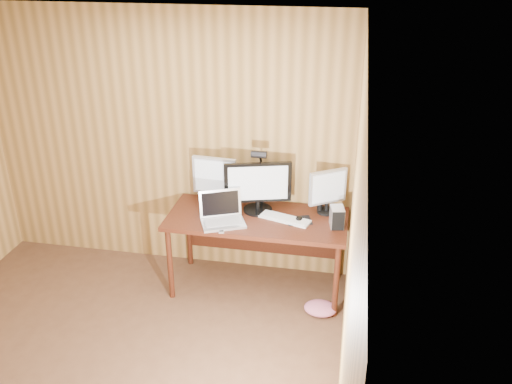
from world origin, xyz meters
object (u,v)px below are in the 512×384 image
(monitor_left, at_px, (215,179))
(hard_drive, at_px, (337,217))
(phone, at_px, (221,230))
(desk_lamp, at_px, (260,169))
(monitor_center, at_px, (258,186))
(keyboard, at_px, (284,218))
(monitor_right, at_px, (328,190))
(laptop, at_px, (222,215))
(mouse, at_px, (299,218))
(speaker, at_px, (320,206))
(desk, at_px, (258,225))

(monitor_left, distance_m, hard_drive, 1.17)
(phone, relative_size, desk_lamp, 0.16)
(monitor_center, relative_size, keyboard, 1.21)
(monitor_right, bearing_deg, laptop, 167.74)
(laptop, height_order, mouse, laptop)
(mouse, distance_m, speaker, 0.27)
(keyboard, relative_size, desk_lamp, 0.81)
(monitor_left, distance_m, phone, 0.58)
(desk, xyz_separation_m, laptop, (-0.29, -0.20, 0.19))
(mouse, distance_m, desk_lamp, 0.57)
(monitor_right, xyz_separation_m, mouse, (-0.23, -0.21, -0.20))
(monitor_right, relative_size, speaker, 3.49)
(monitor_left, bearing_deg, monitor_right, 5.89)
(monitor_right, bearing_deg, speaker, 142.31)
(phone, bearing_deg, desk, 44.10)
(hard_drive, distance_m, phone, 0.99)
(laptop, height_order, speaker, laptop)
(monitor_center, distance_m, monitor_right, 0.62)
(hard_drive, distance_m, speaker, 0.30)
(monitor_center, relative_size, mouse, 5.66)
(laptop, height_order, phone, laptop)
(monitor_right, height_order, desk_lamp, desk_lamp)
(hard_drive, bearing_deg, monitor_left, 157.63)
(laptop, bearing_deg, keyboard, -10.16)
(desk, relative_size, hard_drive, 8.98)
(monitor_center, height_order, monitor_left, monitor_center)
(keyboard, relative_size, phone, 5.03)
(mouse, relative_size, hard_drive, 0.58)
(desk, bearing_deg, laptop, -144.60)
(laptop, bearing_deg, hard_drive, -18.46)
(monitor_left, bearing_deg, laptop, -61.07)
(monitor_center, bearing_deg, desk, -88.54)
(monitor_right, distance_m, keyboard, 0.46)
(keyboard, relative_size, hard_drive, 2.72)
(speaker, bearing_deg, monitor_left, -178.70)
(monitor_right, distance_m, laptop, 0.96)
(desk_lamp, bearing_deg, speaker, -9.78)
(desk, relative_size, laptop, 3.55)
(hard_drive, height_order, speaker, hard_drive)
(speaker, bearing_deg, desk_lamp, 177.93)
(laptop, relative_size, phone, 4.68)
(laptop, distance_m, speaker, 0.89)
(monitor_center, height_order, desk_lamp, desk_lamp)
(mouse, bearing_deg, monitor_right, 14.91)
(desk, height_order, speaker, speaker)
(desk, bearing_deg, monitor_center, 107.21)
(monitor_center, height_order, mouse, monitor_center)
(monitor_left, height_order, keyboard, monitor_left)
(monitor_left, relative_size, desk_lamp, 0.77)
(speaker, height_order, desk_lamp, desk_lamp)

